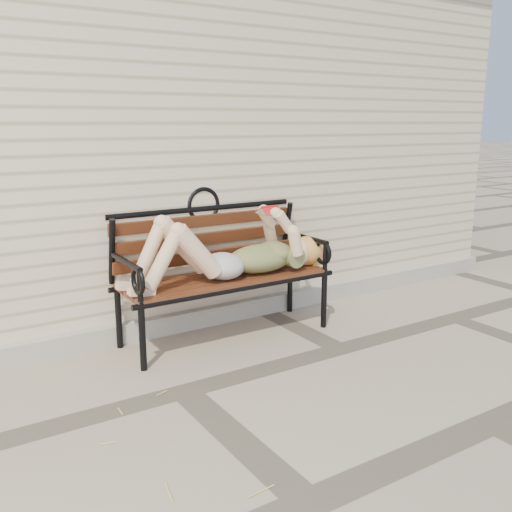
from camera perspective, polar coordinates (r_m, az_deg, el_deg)
ground at (r=3.63m, az=-7.16°, el=-13.28°), size 80.00×80.00×0.00m
house_wall at (r=6.11m, az=-20.01°, el=11.42°), size 8.00×4.00×3.00m
foundation_strip at (r=4.43m, az=-12.63°, el=-7.42°), size 8.00×0.10×0.15m
garden_bench at (r=4.35m, az=-3.76°, el=0.17°), size 1.74×0.69×1.13m
reading_woman at (r=4.23m, az=-2.71°, el=0.33°), size 1.64×0.37×0.52m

